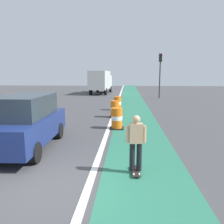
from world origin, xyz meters
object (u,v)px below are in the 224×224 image
parked_suv_nearest (26,122)px  traffic_light_corner (160,68)px  traffic_barrel_back (118,104)px  traffic_barrel_front (117,119)px  traffic_barrel_mid (115,109)px  delivery_truck_down_block (101,81)px  skateboarder_on_lane (136,142)px

parked_suv_nearest → traffic_light_corner: (7.55, 18.77, 2.47)m
parked_suv_nearest → traffic_light_corner: 20.38m
parked_suv_nearest → traffic_light_corner: bearing=68.1°
traffic_barrel_back → traffic_light_corner: size_ratio=0.21×
traffic_barrel_front → traffic_barrel_mid: 3.13m
parked_suv_nearest → delivery_truck_down_block: bearing=90.1°
parked_suv_nearest → traffic_barrel_back: parked_suv_nearest is taller
skateboarder_on_lane → traffic_barrel_front: bearing=98.3°
traffic_barrel_back → traffic_light_corner: bearing=64.1°
traffic_barrel_front → traffic_barrel_mid: (-0.27, 3.12, 0.00)m
parked_suv_nearest → traffic_barrel_back: (3.04, 9.48, -0.50)m
traffic_barrel_front → traffic_barrel_mid: size_ratio=1.00×
traffic_barrel_front → traffic_light_corner: 16.22m
parked_suv_nearest → traffic_barrel_front: size_ratio=4.27×
skateboarder_on_lane → parked_suv_nearest: size_ratio=0.36×
skateboarder_on_lane → traffic_light_corner: 21.16m
traffic_barrel_mid → skateboarder_on_lane: bearing=-82.9°
delivery_truck_down_block → traffic_barrel_back: bearing=-78.6°
traffic_barrel_mid → parked_suv_nearest: bearing=-114.6°
traffic_barrel_back → skateboarder_on_lane: bearing=-85.0°
skateboarder_on_lane → traffic_barrel_back: bearing=95.0°
parked_suv_nearest → traffic_light_corner: traffic_light_corner is taller
traffic_barrel_front → delivery_truck_down_block: delivery_truck_down_block is taller
parked_suv_nearest → delivery_truck_down_block: size_ratio=0.60×
parked_suv_nearest → skateboarder_on_lane: bearing=-25.5°
parked_suv_nearest → traffic_barrel_mid: parked_suv_nearest is taller
delivery_truck_down_block → traffic_barrel_front: bearing=-81.2°
delivery_truck_down_block → traffic_light_corner: traffic_light_corner is taller
delivery_truck_down_block → parked_suv_nearest: bearing=-89.9°
traffic_barrel_mid → traffic_light_corner: bearing=69.6°
traffic_barrel_mid → traffic_barrel_back: same height
traffic_barrel_mid → traffic_barrel_back: (0.05, 2.95, 0.00)m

